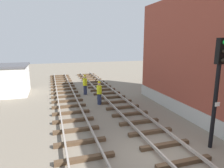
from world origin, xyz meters
TOP-DOWN VIEW (x-y plane):
  - ground_plane at (0.00, 0.00)m, footprint 80.00×80.00m
  - track_near_building at (0.82, 0.00)m, footprint 2.50×45.49m
  - track_centre at (-2.92, 0.00)m, footprint 2.50×45.49m
  - signal_mast at (2.81, 0.04)m, footprint 0.36×0.40m
  - control_hut at (-7.57, 13.27)m, footprint 3.00×3.80m
  - track_worker_foreground at (-0.57, 7.91)m, footprint 0.40×0.40m
  - track_worker_distant at (-1.11, 11.23)m, footprint 0.40×0.40m

SIDE VIEW (x-z plane):
  - ground_plane at x=0.00m, z-range 0.00..0.00m
  - track_near_building at x=0.82m, z-range -0.03..0.29m
  - track_centre at x=-2.92m, z-range -0.03..0.29m
  - track_worker_foreground at x=-0.57m, z-range -0.01..1.86m
  - track_worker_distant at x=-1.11m, z-range -0.01..1.86m
  - control_hut at x=-7.57m, z-range 0.01..2.77m
  - signal_mast at x=2.81m, z-range 0.66..5.63m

